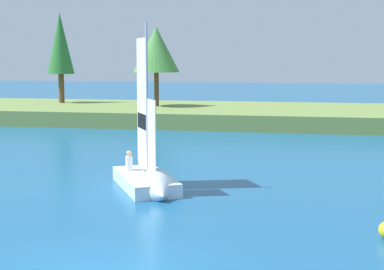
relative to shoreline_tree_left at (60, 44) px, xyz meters
name	(u,v)px	position (x,y,z in m)	size (l,w,h in m)	color
shore_bank	(247,115)	(14.78, -1.81, -5.05)	(80.00, 11.92, 1.02)	olive
shoreline_tree_left	(60,44)	(0.00, 0.00, 0.00)	(2.07, 2.07, 6.96)	brown
shoreline_tree_midleft	(156,50)	(8.17, -1.88, -0.47)	(3.34, 3.34, 5.71)	brown
sailboat	(150,181)	(13.90, -24.61, -5.16)	(3.40, 4.49, 6.11)	silver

